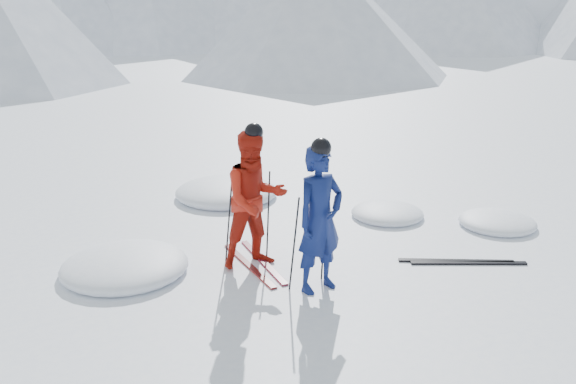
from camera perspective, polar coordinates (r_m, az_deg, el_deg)
ground at (r=9.64m, az=10.28°, el=-5.40°), size 160.00×160.00×0.00m
skier_blue at (r=7.92m, az=3.00°, el=-2.63°), size 0.76×0.53×1.96m
skier_red at (r=8.66m, az=-3.11°, el=-0.74°), size 1.05×0.86×2.00m
pole_blue_left at (r=8.00m, az=0.58°, el=-4.90°), size 0.13×0.09×1.30m
pole_blue_right at (r=8.36m, az=3.40°, el=-3.92°), size 0.13×0.08×1.30m
pole_red_left at (r=8.85m, az=-5.56°, el=-2.67°), size 0.13×0.10×1.33m
pole_red_right at (r=9.03m, az=-1.87°, el=-2.18°), size 0.13×0.09×1.33m
ski_worn_left at (r=8.96m, az=-3.68°, el=-6.85°), size 0.23×1.70×0.03m
ski_worn_right at (r=9.06m, az=-2.34°, el=-6.53°), size 0.35×1.69×0.03m
ski_loose_a at (r=9.42m, az=15.46°, el=-6.24°), size 1.46×1.03×0.03m
ski_loose_b at (r=9.40m, az=16.54°, el=-6.39°), size 1.49×0.98×0.03m
snow_lumps at (r=10.69m, az=-3.41°, el=-2.82°), size 7.58×5.59×0.44m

